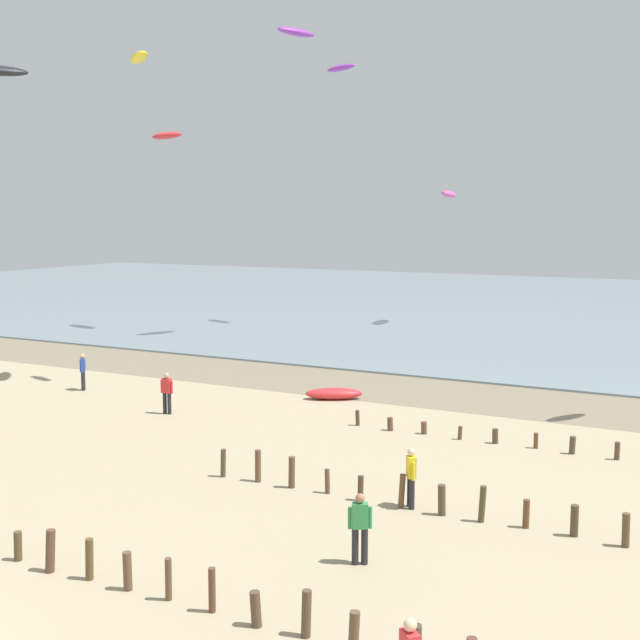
{
  "coord_description": "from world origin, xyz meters",
  "views": [
    {
      "loc": [
        13.6,
        -8.41,
        8.09
      ],
      "look_at": [
        2.52,
        13.29,
        4.94
      ],
      "focal_mm": 45.61,
      "sensor_mm": 36.0,
      "label": 1
    }
  ],
  "objects_px": {
    "kite_aloft_4": "(341,68)",
    "kite_aloft_6": "(296,32)",
    "grounded_kite": "(334,394)",
    "kite_aloft_5": "(139,58)",
    "kite_aloft_7": "(449,194)",
    "person_mid_beach": "(360,526)",
    "person_right_flank": "(411,476)",
    "person_left_flank": "(83,371)",
    "kite_aloft_1": "(167,136)",
    "person_far_down_beach": "(167,392)"
  },
  "relations": [
    {
      "from": "kite_aloft_4",
      "to": "kite_aloft_6",
      "type": "bearing_deg",
      "value": -66.47
    },
    {
      "from": "grounded_kite",
      "to": "kite_aloft_6",
      "type": "xyz_separation_m",
      "value": [
        -9.88,
        14.69,
        19.25
      ]
    },
    {
      "from": "kite_aloft_5",
      "to": "kite_aloft_4",
      "type": "bearing_deg",
      "value": -43.73
    },
    {
      "from": "kite_aloft_4",
      "to": "kite_aloft_7",
      "type": "height_order",
      "value": "kite_aloft_4"
    },
    {
      "from": "person_mid_beach",
      "to": "person_right_flank",
      "type": "xyz_separation_m",
      "value": [
        -0.25,
        4.01,
        0.0
      ]
    },
    {
      "from": "person_left_flank",
      "to": "kite_aloft_1",
      "type": "bearing_deg",
      "value": 115.45
    },
    {
      "from": "person_far_down_beach",
      "to": "grounded_kite",
      "type": "xyz_separation_m",
      "value": [
        4.91,
        5.53,
        -0.67
      ]
    },
    {
      "from": "kite_aloft_4",
      "to": "kite_aloft_7",
      "type": "xyz_separation_m",
      "value": [
        6.8,
        3.91,
        -8.82
      ]
    },
    {
      "from": "person_right_flank",
      "to": "kite_aloft_5",
      "type": "xyz_separation_m",
      "value": [
        -17.42,
        10.18,
        14.41
      ]
    },
    {
      "from": "person_right_flank",
      "to": "kite_aloft_5",
      "type": "height_order",
      "value": "kite_aloft_5"
    },
    {
      "from": "person_far_down_beach",
      "to": "kite_aloft_7",
      "type": "height_order",
      "value": "kite_aloft_7"
    },
    {
      "from": "person_right_flank",
      "to": "kite_aloft_5",
      "type": "bearing_deg",
      "value": 149.71
    },
    {
      "from": "person_right_flank",
      "to": "kite_aloft_7",
      "type": "relative_size",
      "value": 0.55
    },
    {
      "from": "grounded_kite",
      "to": "kite_aloft_7",
      "type": "bearing_deg",
      "value": 68.59
    },
    {
      "from": "person_left_flank",
      "to": "kite_aloft_5",
      "type": "distance_m",
      "value": 14.75
    },
    {
      "from": "person_left_flank",
      "to": "person_right_flank",
      "type": "bearing_deg",
      "value": -21.5
    },
    {
      "from": "person_mid_beach",
      "to": "person_far_down_beach",
      "type": "relative_size",
      "value": 1.0
    },
    {
      "from": "person_left_flank",
      "to": "person_far_down_beach",
      "type": "bearing_deg",
      "value": -16.78
    },
    {
      "from": "kite_aloft_6",
      "to": "kite_aloft_7",
      "type": "height_order",
      "value": "kite_aloft_6"
    },
    {
      "from": "person_left_flank",
      "to": "person_right_flank",
      "type": "distance_m",
      "value": 20.49
    },
    {
      "from": "person_right_flank",
      "to": "kite_aloft_6",
      "type": "distance_m",
      "value": 36.41
    },
    {
      "from": "person_left_flank",
      "to": "kite_aloft_5",
      "type": "height_order",
      "value": "kite_aloft_5"
    },
    {
      "from": "person_right_flank",
      "to": "grounded_kite",
      "type": "relative_size",
      "value": 0.68
    },
    {
      "from": "kite_aloft_6",
      "to": "kite_aloft_7",
      "type": "xyz_separation_m",
      "value": [
        6.6,
        10.88,
        -9.89
      ]
    },
    {
      "from": "person_mid_beach",
      "to": "kite_aloft_4",
      "type": "xyz_separation_m",
      "value": [
        -18.17,
        36.81,
        17.51
      ]
    },
    {
      "from": "grounded_kite",
      "to": "kite_aloft_4",
      "type": "xyz_separation_m",
      "value": [
        -10.08,
        21.66,
        18.18
      ]
    },
    {
      "from": "person_far_down_beach",
      "to": "kite_aloft_7",
      "type": "xyz_separation_m",
      "value": [
        1.63,
        31.1,
        8.7
      ]
    },
    {
      "from": "kite_aloft_1",
      "to": "kite_aloft_5",
      "type": "xyz_separation_m",
      "value": [
        10.04,
        -14.99,
        1.83
      ]
    },
    {
      "from": "person_mid_beach",
      "to": "grounded_kite",
      "type": "bearing_deg",
      "value": 118.09
    },
    {
      "from": "kite_aloft_4",
      "to": "kite_aloft_6",
      "type": "distance_m",
      "value": 7.06
    },
    {
      "from": "person_far_down_beach",
      "to": "grounded_kite",
      "type": "distance_m",
      "value": 7.43
    },
    {
      "from": "person_far_down_beach",
      "to": "person_left_flank",
      "type": "bearing_deg",
      "value": 163.22
    },
    {
      "from": "kite_aloft_4",
      "to": "kite_aloft_6",
      "type": "height_order",
      "value": "kite_aloft_6"
    },
    {
      "from": "kite_aloft_6",
      "to": "kite_aloft_1",
      "type": "bearing_deg",
      "value": 116.25
    },
    {
      "from": "person_right_flank",
      "to": "person_far_down_beach",
      "type": "relative_size",
      "value": 1.0
    },
    {
      "from": "kite_aloft_4",
      "to": "person_mid_beach",
      "type": "bearing_deg",
      "value": -41.88
    },
    {
      "from": "kite_aloft_5",
      "to": "person_left_flank",
      "type": "bearing_deg",
      "value": 103.45
    },
    {
      "from": "kite_aloft_5",
      "to": "person_right_flank",
      "type": "bearing_deg",
      "value": -165.26
    },
    {
      "from": "kite_aloft_1",
      "to": "kite_aloft_7",
      "type": "distance_m",
      "value": 20.39
    },
    {
      "from": "kite_aloft_7",
      "to": "kite_aloft_5",
      "type": "bearing_deg",
      "value": -23.43
    },
    {
      "from": "person_right_flank",
      "to": "kite_aloft_4",
      "type": "distance_m",
      "value": 41.27
    },
    {
      "from": "grounded_kite",
      "to": "kite_aloft_7",
      "type": "height_order",
      "value": "kite_aloft_7"
    },
    {
      "from": "kite_aloft_7",
      "to": "person_mid_beach",
      "type": "bearing_deg",
      "value": 5.55
    },
    {
      "from": "person_left_flank",
      "to": "kite_aloft_6",
      "type": "relative_size",
      "value": 0.59
    },
    {
      "from": "kite_aloft_5",
      "to": "kite_aloft_7",
      "type": "relative_size",
      "value": 0.79
    },
    {
      "from": "kite_aloft_5",
      "to": "kite_aloft_6",
      "type": "relative_size",
      "value": 0.84
    },
    {
      "from": "person_left_flank",
      "to": "kite_aloft_7",
      "type": "xyz_separation_m",
      "value": [
        7.95,
        29.19,
        8.7
      ]
    },
    {
      "from": "grounded_kite",
      "to": "person_left_flank",
      "type": "bearing_deg",
      "value": 169.15
    },
    {
      "from": "person_mid_beach",
      "to": "kite_aloft_5",
      "type": "height_order",
      "value": "kite_aloft_5"
    },
    {
      "from": "person_mid_beach",
      "to": "kite_aloft_5",
      "type": "relative_size",
      "value": 0.7
    }
  ]
}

